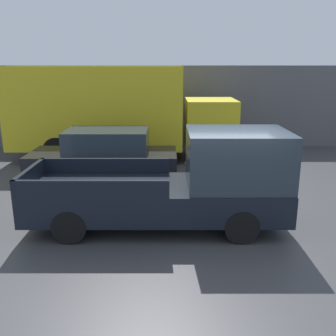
# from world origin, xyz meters

# --- Properties ---
(ground_plane) EXTENTS (60.00, 60.00, 0.00)m
(ground_plane) POSITION_xyz_m (0.00, 0.00, 0.00)
(ground_plane) COLOR #3D3D3F
(building_wall) EXTENTS (28.00, 0.15, 3.59)m
(building_wall) POSITION_xyz_m (0.00, 9.06, 1.80)
(building_wall) COLOR #56565B
(building_wall) RESTS_ON ground
(pickup_truck) EXTENTS (5.79, 1.95, 2.23)m
(pickup_truck) POSITION_xyz_m (-0.85, 0.17, 1.02)
(pickup_truck) COLOR black
(pickup_truck) RESTS_ON ground
(car) EXTENTS (4.53, 1.85, 1.71)m
(car) POSITION_xyz_m (-3.18, 3.43, 0.85)
(car) COLOR black
(car) RESTS_ON ground
(delivery_truck) EXTENTS (8.67, 2.38, 3.58)m
(delivery_truck) POSITION_xyz_m (-3.33, 6.71, 1.92)
(delivery_truck) COLOR gold
(delivery_truck) RESTS_ON ground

